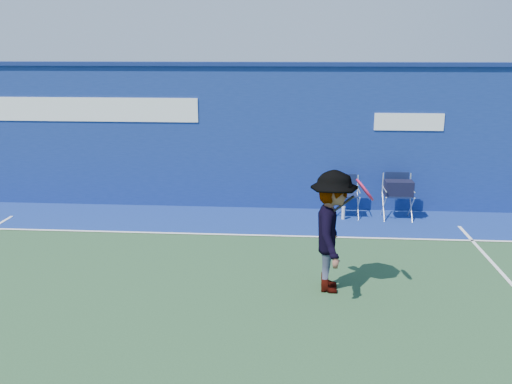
# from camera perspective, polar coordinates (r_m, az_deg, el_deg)

# --- Properties ---
(ground) EXTENTS (80.00, 80.00, 0.00)m
(ground) POSITION_cam_1_polar(r_m,az_deg,el_deg) (7.20, -6.80, -13.03)
(ground) COLOR #274929
(ground) RESTS_ON ground
(stadium_wall) EXTENTS (24.00, 0.50, 3.08)m
(stadium_wall) POSITION_cam_1_polar(r_m,az_deg,el_deg) (11.65, -2.25, 5.98)
(stadium_wall) COLOR navy
(stadium_wall) RESTS_ON ground
(out_of_bounds_strip) EXTENTS (24.00, 1.80, 0.01)m
(out_of_bounds_strip) POSITION_cam_1_polar(r_m,az_deg,el_deg) (10.94, -2.79, -2.95)
(out_of_bounds_strip) COLOR navy
(out_of_bounds_strip) RESTS_ON ground
(court_lines) EXTENTS (24.00, 12.00, 0.01)m
(court_lines) POSITION_cam_1_polar(r_m,az_deg,el_deg) (7.72, -5.95, -10.88)
(court_lines) COLOR white
(court_lines) RESTS_ON out_of_bounds_strip
(directors_chair_left) EXTENTS (0.51, 0.46, 0.85)m
(directors_chair_left) POSITION_cam_1_polar(r_m,az_deg,el_deg) (11.22, 9.39, -1.27)
(directors_chair_left) COLOR silver
(directors_chair_left) RESTS_ON ground
(directors_chair_right) EXTENTS (0.55, 0.49, 0.92)m
(directors_chair_right) POSITION_cam_1_polar(r_m,az_deg,el_deg) (11.28, 14.68, -0.87)
(directors_chair_right) COLOR silver
(directors_chair_right) RESTS_ON ground
(water_bottle) EXTENTS (0.07, 0.07, 0.27)m
(water_bottle) POSITION_cam_1_polar(r_m,az_deg,el_deg) (11.07, 9.18, -2.22)
(water_bottle) COLOR silver
(water_bottle) RESTS_ON ground
(tennis_player) EXTENTS (0.89, 1.15, 1.74)m
(tennis_player) POSITION_cam_1_polar(r_m,az_deg,el_deg) (7.68, 8.07, -4.14)
(tennis_player) COLOR #EA4738
(tennis_player) RESTS_ON ground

